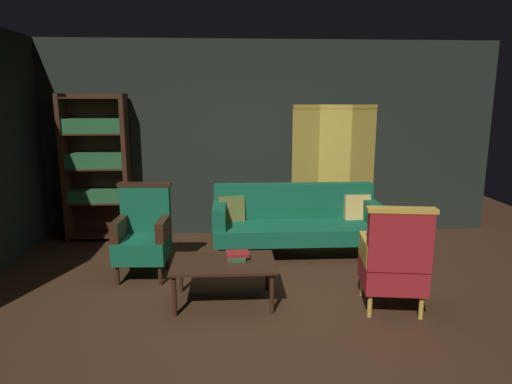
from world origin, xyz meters
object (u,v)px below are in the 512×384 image
object	(u,v)px
armchair_wing_left	(144,233)
book_red_leather	(237,254)
coffee_table	(224,266)
velvet_couch	(295,219)
folding_screen	(334,168)
armchair_gilt_accent	(394,261)
book_green_cloth	(237,257)
bookshelf	(97,165)

from	to	relation	value
armchair_wing_left	book_red_leather	xyz separation A→B (m)	(1.05, -0.70, -0.01)
coffee_table	velvet_couch	bearing A→B (deg)	57.38
folding_screen	armchair_wing_left	size ratio (longest dim) A/B	1.83
armchair_gilt_accent	armchair_wing_left	distance (m)	2.70
armchair_wing_left	book_green_cloth	xyz separation A→B (m)	(1.05, -0.70, -0.05)
book_green_cloth	book_red_leather	xyz separation A→B (m)	(0.00, 0.00, 0.04)
bookshelf	book_green_cloth	size ratio (longest dim) A/B	11.05
bookshelf	velvet_couch	size ratio (longest dim) A/B	0.97
velvet_couch	coffee_table	xyz separation A→B (m)	(-0.91, -1.42, -0.08)
velvet_couch	book_red_leather	size ratio (longest dim) A/B	9.60
folding_screen	book_green_cloth	size ratio (longest dim) A/B	10.24
armchair_wing_left	book_red_leather	bearing A→B (deg)	-33.92
book_green_cloth	armchair_wing_left	bearing A→B (deg)	146.08
coffee_table	book_red_leather	distance (m)	0.18
book_green_cloth	book_red_leather	size ratio (longest dim) A/B	0.84
folding_screen	velvet_couch	bearing A→B (deg)	-129.42
velvet_couch	armchair_gilt_accent	world-z (taller)	armchair_gilt_accent
velvet_couch	armchair_wing_left	world-z (taller)	armchair_wing_left
velvet_couch	armchair_wing_left	bearing A→B (deg)	-160.18
bookshelf	armchair_gilt_accent	size ratio (longest dim) A/B	1.97
bookshelf	velvet_couch	xyz separation A→B (m)	(2.70, -0.74, -0.63)
bookshelf	armchair_wing_left	bearing A→B (deg)	-57.83
bookshelf	armchair_wing_left	world-z (taller)	bookshelf
book_red_leather	velvet_couch	bearing A→B (deg)	60.34
folding_screen	book_green_cloth	bearing A→B (deg)	-123.61
armchair_wing_left	bookshelf	bearing A→B (deg)	122.17
bookshelf	coffee_table	distance (m)	2.90
coffee_table	armchair_wing_left	size ratio (longest dim) A/B	0.96
bookshelf	folding_screen	bearing A→B (deg)	1.33
folding_screen	coffee_table	xyz separation A→B (m)	(-1.59, -2.24, -0.61)
velvet_couch	coffee_table	world-z (taller)	velvet_couch
folding_screen	book_red_leather	world-z (taller)	folding_screen
coffee_table	book_green_cloth	size ratio (longest dim) A/B	5.39
armchair_gilt_accent	book_red_leather	distance (m)	1.49
bookshelf	book_red_leather	distance (m)	2.91
armchair_wing_left	book_red_leather	distance (m)	1.26
velvet_couch	coffee_table	bearing A→B (deg)	-122.62
coffee_table	book_green_cloth	distance (m)	0.16
armchair_wing_left	book_red_leather	world-z (taller)	armchair_wing_left
velvet_couch	book_red_leather	xyz separation A→B (m)	(-0.77, -1.36, 0.02)
armchair_gilt_accent	armchair_wing_left	bearing A→B (deg)	157.77
armchair_gilt_accent	book_green_cloth	world-z (taller)	armchair_gilt_accent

